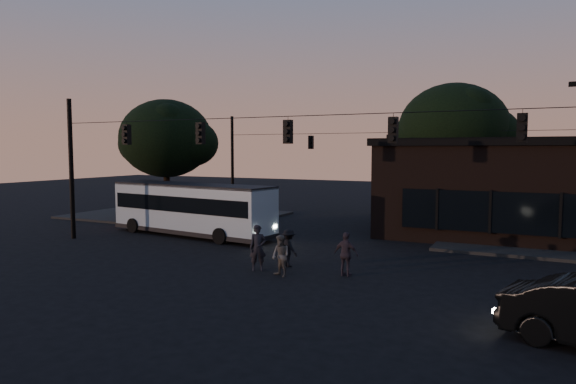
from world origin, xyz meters
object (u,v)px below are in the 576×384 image
at_px(bus, 192,207).
at_px(pedestrian_d, 289,248).
at_px(pedestrian_b, 281,256).
at_px(pedestrian_c, 346,254).
at_px(pedestrian_a, 258,248).
at_px(building, 528,187).

height_order(bus, pedestrian_d, bus).
bearing_deg(pedestrian_b, pedestrian_c, 51.87).
relative_size(bus, pedestrian_a, 5.75).
distance_m(pedestrian_b, pedestrian_d, 1.67).
distance_m(building, pedestrian_a, 16.93).
relative_size(pedestrian_a, pedestrian_c, 1.08).
bearing_deg(bus, pedestrian_b, -27.59).
height_order(building, bus, building).
distance_m(bus, pedestrian_b, 10.65).
height_order(pedestrian_a, pedestrian_d, pedestrian_a).
xyz_separation_m(building, pedestrian_a, (-9.32, -14.01, -1.79)).
height_order(pedestrian_a, pedestrian_b, pedestrian_a).
relative_size(building, pedestrian_d, 9.95).
height_order(pedestrian_c, pedestrian_d, pedestrian_c).
relative_size(pedestrian_b, pedestrian_d, 1.02).
relative_size(bus, pedestrian_d, 6.81).
bearing_deg(pedestrian_a, pedestrian_d, 24.32).
bearing_deg(pedestrian_c, bus, -18.12).
height_order(building, pedestrian_a, building).
xyz_separation_m(building, pedestrian_b, (-8.09, -14.44, -1.92)).
distance_m(building, pedestrian_c, 14.66).
distance_m(pedestrian_a, pedestrian_d, 1.42).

